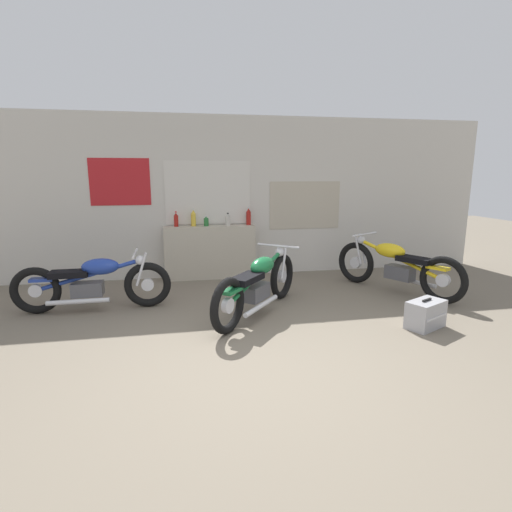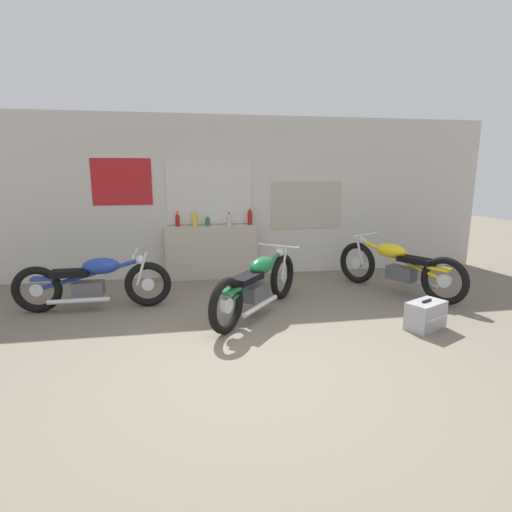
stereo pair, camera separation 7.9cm
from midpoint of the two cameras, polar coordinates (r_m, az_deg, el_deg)
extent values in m
plane|color=#706656|center=(3.89, 0.46, -16.20)|extent=(24.00, 24.00, 0.00)
cube|color=beige|center=(7.12, -4.96, 8.30)|extent=(10.00, 0.06, 2.80)
cube|color=silver|center=(7.06, -6.33, 8.98)|extent=(1.41, 0.01, 1.03)
cube|color=beige|center=(7.06, -6.33, 8.98)|extent=(1.47, 0.01, 1.09)
cube|color=#B2A893|center=(7.40, 7.55, 7.20)|extent=(1.32, 0.01, 0.86)
cube|color=#B21E23|center=(7.11, -18.32, 10.02)|extent=(0.97, 0.01, 0.77)
cube|color=#B7AD99|center=(7.04, -6.06, 0.56)|extent=(1.57, 0.28, 0.93)
cylinder|color=maroon|center=(6.97, -10.82, 4.94)|extent=(0.07, 0.07, 0.19)
cone|color=maroon|center=(6.96, -10.86, 5.92)|extent=(0.06, 0.06, 0.05)
cylinder|color=red|center=(6.95, -10.87, 6.21)|extent=(0.03, 0.03, 0.02)
cylinder|color=gold|center=(6.96, -8.41, 5.15)|extent=(0.08, 0.08, 0.22)
cone|color=gold|center=(6.95, -8.44, 6.29)|extent=(0.07, 0.07, 0.06)
cylinder|color=silver|center=(6.94, -8.46, 6.64)|extent=(0.03, 0.03, 0.02)
cylinder|color=#23662D|center=(6.94, -6.61, 4.82)|extent=(0.08, 0.08, 0.13)
cone|color=#23662D|center=(6.93, -6.63, 5.52)|extent=(0.07, 0.07, 0.04)
cylinder|color=silver|center=(6.93, -6.63, 5.73)|extent=(0.03, 0.03, 0.01)
cylinder|color=#B7B2A8|center=(6.96, -3.52, 5.01)|extent=(0.08, 0.08, 0.16)
cone|color=#B7B2A8|center=(6.95, -3.53, 5.86)|extent=(0.07, 0.07, 0.04)
cylinder|color=black|center=(6.95, -3.54, 6.11)|extent=(0.03, 0.03, 0.02)
cylinder|color=maroon|center=(7.06, -0.55, 5.41)|extent=(0.08, 0.08, 0.23)
cone|color=maroon|center=(7.05, -0.56, 6.60)|extent=(0.07, 0.07, 0.06)
cylinder|color=silver|center=(7.05, -0.56, 6.96)|extent=(0.03, 0.03, 0.03)
torus|color=black|center=(5.73, -14.79, -3.91)|extent=(0.63, 0.11, 0.63)
cylinder|color=silver|center=(5.73, -14.79, -3.91)|extent=(0.17, 0.08, 0.17)
torus|color=black|center=(6.00, -28.46, -4.25)|extent=(0.63, 0.11, 0.63)
cylinder|color=silver|center=(6.00, -28.46, -4.25)|extent=(0.17, 0.08, 0.17)
cube|color=#4C4C51|center=(5.84, -22.46, -4.28)|extent=(0.40, 0.23, 0.18)
cylinder|color=navy|center=(5.80, -22.60, -2.54)|extent=(1.29, 0.07, 0.39)
ellipsoid|color=navy|center=(5.74, -20.89, -1.34)|extent=(0.49, 0.25, 0.22)
cube|color=black|center=(5.84, -24.67, -2.24)|extent=(0.49, 0.25, 0.08)
cube|color=navy|center=(5.94, -27.81, -2.89)|extent=(0.29, 0.14, 0.04)
cylinder|color=silver|center=(5.74, -15.57, -1.62)|extent=(0.17, 0.04, 0.44)
cylinder|color=silver|center=(5.62, -15.67, -1.90)|extent=(0.17, 0.04, 0.44)
cylinder|color=silver|center=(5.64, -16.46, 0.43)|extent=(0.04, 0.64, 0.03)
sphere|color=silver|center=(5.65, -15.80, -0.54)|extent=(0.13, 0.13, 0.13)
cylinder|color=silver|center=(5.77, -23.60, -5.88)|extent=(0.78, 0.08, 0.06)
torus|color=black|center=(6.93, 14.56, -0.96)|extent=(0.43, 0.65, 0.69)
cylinder|color=silver|center=(6.93, 14.56, -0.96)|extent=(0.15, 0.20, 0.19)
torus|color=black|center=(6.20, 25.65, -3.23)|extent=(0.43, 0.65, 0.69)
cylinder|color=silver|center=(6.20, 25.65, -3.23)|extent=(0.15, 0.20, 0.19)
cube|color=#4C4C51|center=(6.50, 20.34, -2.30)|extent=(0.40, 0.47, 0.21)
cylinder|color=yellow|center=(6.46, 20.47, -0.55)|extent=(0.71, 1.20, 0.43)
ellipsoid|color=yellow|center=(6.53, 19.09, 0.72)|extent=(0.46, 0.56, 0.22)
cube|color=black|center=(6.35, 22.21, -0.56)|extent=(0.46, 0.56, 0.08)
cube|color=yellow|center=(6.20, 25.04, -1.63)|extent=(0.27, 0.33, 0.04)
cylinder|color=silver|center=(6.79, 14.87, 0.92)|extent=(0.12, 0.17, 0.49)
cylinder|color=silver|center=(6.89, 15.45, 1.04)|extent=(0.12, 0.17, 0.49)
cylinder|color=silver|center=(6.76, 15.79, 2.97)|extent=(0.57, 0.34, 0.03)
sphere|color=silver|center=(6.80, 15.33, 2.20)|extent=(0.13, 0.13, 0.13)
cylinder|color=silver|center=(6.60, 21.65, -3.42)|extent=(0.46, 0.74, 0.06)
torus|color=black|center=(5.90, 4.16, -2.93)|extent=(0.49, 0.58, 0.66)
cylinder|color=silver|center=(5.90, 4.16, -2.93)|extent=(0.17, 0.18, 0.18)
torus|color=black|center=(4.63, -3.73, -7.06)|extent=(0.49, 0.58, 0.66)
cylinder|color=silver|center=(4.63, -3.73, -7.06)|extent=(0.17, 0.18, 0.18)
cube|color=#4C4C51|center=(5.19, 0.31, -5.14)|extent=(0.44, 0.47, 0.20)
cylinder|color=#196B38|center=(5.14, 0.31, -3.05)|extent=(0.90, 1.10, 0.41)
ellipsoid|color=#196B38|center=(5.27, 1.33, -1.36)|extent=(0.51, 0.55, 0.22)
cube|color=black|center=(4.94, -0.95, -3.23)|extent=(0.51, 0.55, 0.08)
cube|color=#196B38|center=(4.66, -3.16, -4.94)|extent=(0.30, 0.32, 0.04)
cylinder|color=silver|center=(5.80, 3.35, -0.73)|extent=(0.14, 0.16, 0.47)
cylinder|color=silver|center=(5.75, 4.42, -0.85)|extent=(0.14, 0.16, 0.47)
cylinder|color=silver|center=(5.66, 3.59, 1.44)|extent=(0.52, 0.43, 0.03)
sphere|color=silver|center=(5.73, 3.84, 0.55)|extent=(0.13, 0.13, 0.13)
cylinder|color=silver|center=(5.08, 1.13, -7.10)|extent=(0.57, 0.68, 0.06)
cube|color=#9E9EA3|center=(5.22, 23.46, -7.75)|extent=(0.55, 0.46, 0.33)
cube|color=silver|center=(5.16, 24.82, -8.11)|extent=(0.37, 0.19, 0.02)
cube|color=black|center=(5.17, 23.63, -5.86)|extent=(0.16, 0.10, 0.02)
camera|label=1|loc=(0.04, -89.59, 0.09)|focal=28.00mm
camera|label=2|loc=(0.04, 90.41, -0.09)|focal=28.00mm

